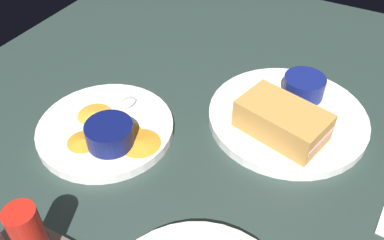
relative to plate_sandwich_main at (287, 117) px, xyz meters
The scene contains 9 objects.
ground_plane 9.88cm from the plate_sandwich_main, 65.66° to the left, with size 110.00×110.00×3.00cm, color #283833.
plate_sandwich_main is the anchor object (origin of this frame).
sandwich_half_near 5.81cm from the plate_sandwich_main, 93.71° to the left, with size 14.58×10.57×4.80cm.
ramekin_dark_sauce 6.36cm from the plate_sandwich_main, 95.29° to the right, with size 6.86×6.86×3.59cm.
spoon_by_dark_ramekin 1.22cm from the plate_sandwich_main, 140.36° to the right, with size 2.34×9.91×0.80cm.
plate_chips_companion 29.21cm from the plate_sandwich_main, 33.74° to the left, with size 21.29×21.29×1.60cm, color white.
ramekin_light_gravy 28.44cm from the plate_sandwich_main, 41.84° to the left, with size 7.06×7.06×3.50cm.
spoon_by_gravy_ramekin 26.77cm from the plate_sandwich_main, 25.69° to the left, with size 2.33×9.90×0.80cm.
plantain_chip_scatter 27.85cm from the plate_sandwich_main, 37.82° to the left, with size 16.77×11.65×0.60cm.
Camera 1 is at (-13.85, 42.25, 44.87)cm, focal length 38.23 mm.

